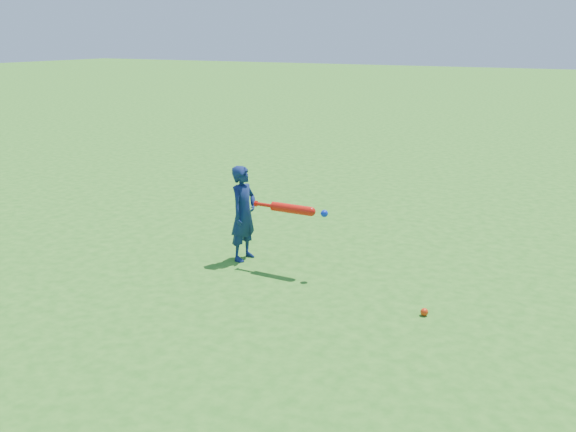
% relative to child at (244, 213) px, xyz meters
% --- Properties ---
extents(ground, '(80.00, 80.00, 0.00)m').
position_rel_child_xyz_m(ground, '(-0.37, -0.28, -0.48)').
color(ground, '#266D1A').
rests_on(ground, ground).
extents(child, '(0.24, 0.35, 0.95)m').
position_rel_child_xyz_m(child, '(0.00, 0.00, 0.00)').
color(child, '#111E4F').
rests_on(child, ground).
extents(ground_ball_red, '(0.06, 0.06, 0.06)m').
position_rel_child_xyz_m(ground_ball_red, '(1.99, -0.45, -0.44)').
color(ground_ball_red, red).
rests_on(ground_ball_red, ground).
extents(bat_swing, '(0.77, 0.09, 0.09)m').
position_rel_child_xyz_m(bat_swing, '(0.60, -0.05, 0.13)').
color(bat_swing, red).
rests_on(bat_swing, ground).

